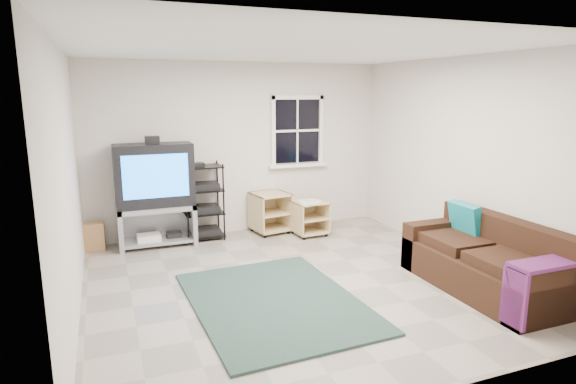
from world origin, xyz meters
name	(u,v)px	position (x,y,z in m)	size (l,w,h in m)	color
room	(297,135)	(0.95, 2.27, 1.48)	(4.60, 4.62, 4.60)	gray
tv_unit	(155,186)	(-1.32, 2.01, 0.86)	(1.06, 0.53, 1.56)	#96969D
av_rack	(203,206)	(-0.63, 2.07, 0.50)	(0.57, 0.41, 1.14)	black
side_table_left	(269,211)	(0.39, 2.06, 0.33)	(0.61, 0.61, 0.62)	#D2B981
side_table_right	(309,215)	(0.91, 1.70, 0.31)	(0.51, 0.53, 0.55)	#D2B981
sofa	(486,263)	(1.89, -0.95, 0.31)	(0.84, 1.90, 0.87)	black
shag_rug	(275,301)	(-0.40, -0.43, 0.01)	(1.64, 2.25, 0.03)	#322316
paper_bag	(94,237)	(-2.16, 2.07, 0.20)	(0.27, 0.18, 0.39)	#9B6C45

